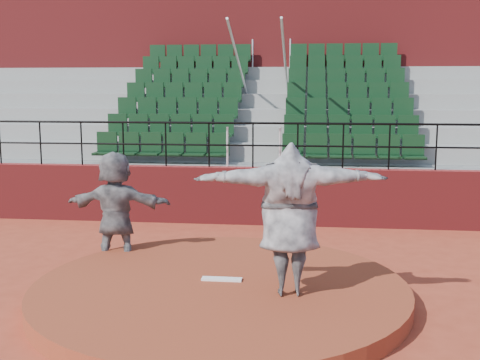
% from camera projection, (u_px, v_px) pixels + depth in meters
% --- Properties ---
extents(ground, '(90.00, 90.00, 0.00)m').
position_uv_depth(ground, '(220.00, 300.00, 8.86)').
color(ground, '#9E3923').
rests_on(ground, ground).
extents(pitchers_mound, '(5.50, 5.50, 0.25)m').
position_uv_depth(pitchers_mound, '(220.00, 291.00, 8.84)').
color(pitchers_mound, maroon).
rests_on(pitchers_mound, ground).
extents(pitching_rubber, '(0.60, 0.15, 0.03)m').
position_uv_depth(pitching_rubber, '(222.00, 279.00, 8.96)').
color(pitching_rubber, white).
rests_on(pitching_rubber, pitchers_mound).
extents(boundary_wall, '(24.00, 0.30, 1.30)m').
position_uv_depth(boundary_wall, '(253.00, 196.00, 13.66)').
color(boundary_wall, maroon).
rests_on(boundary_wall, ground).
extents(wall_railing, '(24.04, 0.05, 1.03)m').
position_uv_depth(wall_railing, '(253.00, 135.00, 13.45)').
color(wall_railing, black).
rests_on(wall_railing, boundary_wall).
extents(seating_deck, '(24.00, 5.97, 4.63)m').
position_uv_depth(seating_deck, '(265.00, 146.00, 17.12)').
color(seating_deck, gray).
rests_on(seating_deck, ground).
extents(press_box_facade, '(24.00, 3.00, 7.10)m').
position_uv_depth(press_box_facade, '(274.00, 74.00, 20.68)').
color(press_box_facade, maroon).
rests_on(press_box_facade, ground).
extents(pitcher, '(2.67, 1.01, 2.12)m').
position_uv_depth(pitcher, '(290.00, 219.00, 8.23)').
color(pitcher, black).
rests_on(pitcher, pitchers_mound).
extents(fielder, '(1.86, 0.60, 2.01)m').
position_uv_depth(fielder, '(116.00, 208.00, 10.53)').
color(fielder, black).
rests_on(fielder, ground).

